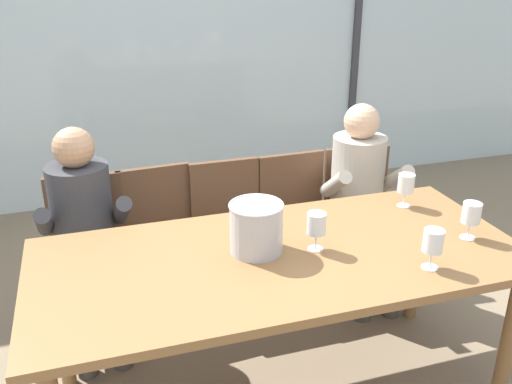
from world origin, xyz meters
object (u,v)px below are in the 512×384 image
object	(u,v)px
dining_table	(280,270)
ice_bucket_primary	(256,227)
wine_glass_by_right_taster	(471,215)
chair_right_of_center	(297,215)
chair_near_window_right	(360,207)
wine_glass_near_bucket	(433,242)
chair_near_curtain	(89,243)
wine_glass_by_left_taster	(316,225)
wine_glass_center_pour	(406,185)
person_charcoal_jacket	(85,226)
chair_center	(230,224)
chair_left_of_center	(160,232)
person_beige_jumper	(362,191)

from	to	relation	value
dining_table	ice_bucket_primary	world-z (taller)	ice_bucket_primary
ice_bucket_primary	wine_glass_by_right_taster	size ratio (longest dim) A/B	1.37
ice_bucket_primary	chair_right_of_center	bearing A→B (deg)	57.79
chair_near_window_right	wine_glass_near_bucket	distance (m)	1.28
chair_near_curtain	wine_glass_by_left_taster	xyz separation A→B (m)	(0.96, -0.90, 0.39)
wine_glass_by_left_taster	wine_glass_near_bucket	bearing A→B (deg)	-36.73
chair_near_window_right	wine_glass_by_left_taster	distance (m)	1.19
chair_right_of_center	wine_glass_center_pour	world-z (taller)	wine_glass_center_pour
wine_glass_by_left_taster	person_charcoal_jacket	bearing A→B (deg)	141.94
chair_right_of_center	wine_glass_center_pour	size ratio (longest dim) A/B	4.97
chair_near_window_right	wine_glass_near_bucket	size ratio (longest dim) A/B	4.97
person_charcoal_jacket	chair_near_window_right	bearing A→B (deg)	0.58
chair_near_window_right	wine_glass_by_left_taster	size ratio (longest dim) A/B	4.97
chair_near_window_right	person_charcoal_jacket	world-z (taller)	person_charcoal_jacket
chair_near_curtain	person_charcoal_jacket	bearing A→B (deg)	-89.87
chair_center	person_charcoal_jacket	distance (m)	0.84
person_charcoal_jacket	wine_glass_center_pour	bearing A→B (deg)	-20.25
dining_table	wine_glass_by_left_taster	xyz separation A→B (m)	(0.16, -0.01, 0.20)
dining_table	wine_glass_by_right_taster	world-z (taller)	wine_glass_by_right_taster
chair_right_of_center	wine_glass_near_bucket	distance (m)	1.25
chair_right_of_center	person_charcoal_jacket	size ratio (longest dim) A/B	0.73
chair_left_of_center	wine_glass_by_left_taster	xyz separation A→B (m)	(0.56, -0.92, 0.39)
chair_left_of_center	ice_bucket_primary	size ratio (longest dim) A/B	3.63
chair_right_of_center	wine_glass_near_bucket	size ratio (longest dim) A/B	4.97
person_beige_jumper	wine_glass_by_right_taster	world-z (taller)	person_beige_jumper
chair_near_curtain	chair_center	xyz separation A→B (m)	(0.81, -0.01, 0.00)
ice_bucket_primary	person_charcoal_jacket	bearing A→B (deg)	135.98
chair_left_of_center	chair_right_of_center	world-z (taller)	same
dining_table	wine_glass_by_right_taster	bearing A→B (deg)	-7.70
chair_near_window_right	ice_bucket_primary	xyz separation A→B (m)	(-0.95, -0.82, 0.39)
ice_bucket_primary	wine_glass_near_bucket	xyz separation A→B (m)	(0.64, -0.36, 0.01)
chair_left_of_center	person_beige_jumper	xyz separation A→B (m)	(1.19, -0.16, 0.17)
chair_near_window_right	chair_left_of_center	bearing A→B (deg)	-175.92
wine_glass_by_right_taster	wine_glass_by_left_taster	bearing A→B (deg)	171.14
dining_table	person_charcoal_jacket	size ratio (longest dim) A/B	1.80
person_charcoal_jacket	wine_glass_center_pour	xyz separation A→B (m)	(1.59, -0.47, 0.22)
chair_left_of_center	person_charcoal_jacket	xyz separation A→B (m)	(-0.41, -0.16, 0.17)
chair_right_of_center	person_beige_jumper	distance (m)	0.42
chair_right_of_center	wine_glass_by_right_taster	world-z (taller)	wine_glass_by_right_taster
chair_right_of_center	wine_glass_by_left_taster	world-z (taller)	wine_glass_by_left_taster
person_charcoal_jacket	wine_glass_center_pour	world-z (taller)	person_charcoal_jacket
chair_right_of_center	chair_near_window_right	world-z (taller)	same
chair_right_of_center	ice_bucket_primary	distance (m)	1.05
chair_center	chair_right_of_center	distance (m)	0.42
dining_table	chair_center	size ratio (longest dim) A/B	2.46
chair_left_of_center	person_charcoal_jacket	world-z (taller)	person_charcoal_jacket
chair_center	dining_table	bearing A→B (deg)	-90.69
person_beige_jumper	wine_glass_near_bucket	world-z (taller)	person_beige_jumper
chair_near_window_right	wine_glass_center_pour	world-z (taller)	wine_glass_center_pour
chair_near_curtain	chair_near_window_right	size ratio (longest dim) A/B	1.00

